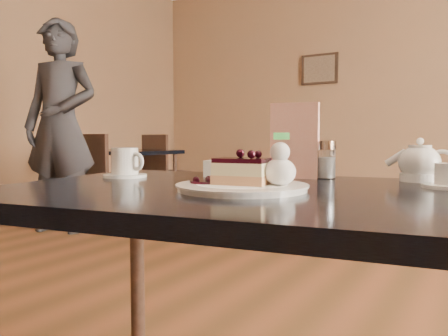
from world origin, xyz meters
The scene contains 12 objects.
main_table centered at (0.08, 0.10, 0.61)m, with size 1.19×0.90×0.68m.
dessert_plate centered at (0.09, 0.06, 0.69)m, with size 0.26×0.26×0.01m, color white.
cheesecake_slice centered at (0.09, 0.06, 0.72)m, with size 0.12×0.09×0.05m.
whipped_cream centered at (0.16, 0.08, 0.72)m, with size 0.06×0.06×0.06m.
berry_sauce centered at (0.01, 0.04, 0.69)m, with size 0.07×0.07×0.01m, color black.
coffee_set centered at (-0.33, 0.15, 0.71)m, with size 0.13×0.12×0.08m.
tea_set centered at (0.39, 0.42, 0.72)m, with size 0.23×0.23×0.10m.
menu_card centered at (0.07, 0.36, 0.78)m, with size 0.13×0.03×0.20m, color white.
sugar_shaker centered at (0.15, 0.39, 0.73)m, with size 0.05×0.05×0.10m.
napkin_stack centered at (-0.10, 0.32, 0.70)m, with size 0.11×0.11×0.05m, color white.
bg_table_far_left centered at (-2.55, 2.42, 0.06)m, with size 0.95×1.61×1.07m.
patron centered at (-2.56, 1.66, 0.89)m, with size 0.65×0.42×1.77m, color #252529.
Camera 1 is at (0.53, -0.72, 0.79)m, focal length 35.00 mm.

